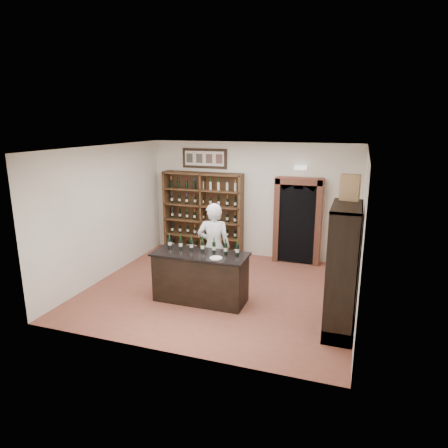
{
  "coord_description": "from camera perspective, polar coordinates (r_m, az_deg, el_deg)",
  "views": [
    {
      "loc": [
        2.64,
        -7.46,
        3.5
      ],
      "look_at": [
        -0.01,
        0.3,
        1.39
      ],
      "focal_mm": 32.0,
      "sensor_mm": 36.0,
      "label": 1
    }
  ],
  "objects": [
    {
      "name": "floor",
      "position": [
        8.65,
        -0.56,
        -9.42
      ],
      "size": [
        5.5,
        5.5,
        0.0
      ],
      "primitive_type": "plane",
      "color": "brown",
      "rests_on": "ground"
    },
    {
      "name": "plate",
      "position": [
        7.52,
        -1.16,
        -4.89
      ],
      "size": [
        0.24,
        0.24,
        0.02
      ],
      "primitive_type": "cylinder",
      "color": "silver",
      "rests_on": "tasting_counter"
    },
    {
      "name": "counter_bottle_1",
      "position": [
        8.1,
        -6.23,
        -2.82
      ],
      "size": [
        0.07,
        0.07,
        0.3
      ],
      "color": "black",
      "rests_on": "tasting_counter"
    },
    {
      "name": "tasting_counter",
      "position": [
        8.01,
        -3.38,
        -7.62
      ],
      "size": [
        1.88,
        0.78,
        1.0
      ],
      "color": "black",
      "rests_on": "ground"
    },
    {
      "name": "wine_crate",
      "position": [
        7.04,
        17.56,
        4.99
      ],
      "size": [
        0.34,
        0.19,
        0.45
      ],
      "primitive_type": "cube",
      "rotation": [
        0.0,
        0.0,
        -0.19
      ],
      "color": "tan",
      "rests_on": "side_cabinet"
    },
    {
      "name": "counter_bottle_6",
      "position": [
        7.69,
        1.92,
        -3.69
      ],
      "size": [
        0.07,
        0.07,
        0.3
      ],
      "color": "black",
      "rests_on": "tasting_counter"
    },
    {
      "name": "wall_back",
      "position": [
        10.49,
        3.97,
        3.42
      ],
      "size": [
        5.5,
        0.04,
        3.0
      ],
      "primitive_type": "cube",
      "color": "white",
      "rests_on": "ground"
    },
    {
      "name": "framed_picture",
      "position": [
        10.72,
        -2.79,
        9.35
      ],
      "size": [
        1.25,
        0.04,
        0.52
      ],
      "primitive_type": "cube",
      "color": "black",
      "rests_on": "wall_back"
    },
    {
      "name": "wall_right",
      "position": [
        7.72,
        19.03,
        -1.37
      ],
      "size": [
        0.04,
        5.0,
        3.0
      ],
      "primitive_type": "cube",
      "color": "white",
      "rests_on": "ground"
    },
    {
      "name": "counter_bottle_4",
      "position": [
        7.83,
        -1.45,
        -3.34
      ],
      "size": [
        0.07,
        0.07,
        0.3
      ],
      "color": "black",
      "rests_on": "tasting_counter"
    },
    {
      "name": "shopkeeper",
      "position": [
        8.38,
        -1.47,
        -3.32
      ],
      "size": [
        0.78,
        0.6,
        1.89
      ],
      "primitive_type": "imported",
      "rotation": [
        0.0,
        0.0,
        3.38
      ],
      "color": "silver",
      "rests_on": "ground"
    },
    {
      "name": "wine_shelf",
      "position": [
        10.82,
        -2.96,
        1.61
      ],
      "size": [
        2.2,
        0.38,
        2.2
      ],
      "color": "#502E1B",
      "rests_on": "ground"
    },
    {
      "name": "ceiling",
      "position": [
        7.93,
        -0.62,
        10.83
      ],
      "size": [
        5.5,
        5.5,
        0.0
      ],
      "primitive_type": "plane",
      "rotation": [
        3.14,
        0.0,
        0.0
      ],
      "color": "white",
      "rests_on": "wall_back"
    },
    {
      "name": "counter_bottle_3",
      "position": [
        7.92,
        -3.08,
        -3.16
      ],
      "size": [
        0.07,
        0.07,
        0.3
      ],
      "color": "black",
      "rests_on": "tasting_counter"
    },
    {
      "name": "emergency_light",
      "position": [
        10.04,
        10.91,
        7.9
      ],
      "size": [
        0.3,
        0.1,
        0.1
      ],
      "primitive_type": "cube",
      "color": "white",
      "rests_on": "wall_back"
    },
    {
      "name": "side_cabinet",
      "position": [
        7.11,
        16.66,
        -8.9
      ],
      "size": [
        0.48,
        1.2,
        2.2
      ],
      "color": "black",
      "rests_on": "ground"
    },
    {
      "name": "wall_left",
      "position": [
        9.42,
        -16.58,
        1.58
      ],
      "size": [
        0.04,
        5.0,
        3.0
      ],
      "primitive_type": "cube",
      "color": "white",
      "rests_on": "ground"
    },
    {
      "name": "counter_bottle_0",
      "position": [
        8.2,
        -7.76,
        -2.65
      ],
      "size": [
        0.07,
        0.07,
        0.3
      ],
      "color": "black",
      "rests_on": "tasting_counter"
    },
    {
      "name": "counter_bottle_2",
      "position": [
        8.01,
        -4.67,
        -2.99
      ],
      "size": [
        0.07,
        0.07,
        0.3
      ],
      "color": "black",
      "rests_on": "tasting_counter"
    },
    {
      "name": "arched_doorway",
      "position": [
        10.16,
        10.5,
        0.76
      ],
      "size": [
        1.17,
        0.35,
        2.17
      ],
      "color": "black",
      "rests_on": "ground"
    },
    {
      "name": "counter_bottle_5",
      "position": [
        7.76,
        0.22,
        -3.51
      ],
      "size": [
        0.07,
        0.07,
        0.3
      ],
      "color": "black",
      "rests_on": "tasting_counter"
    }
  ]
}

